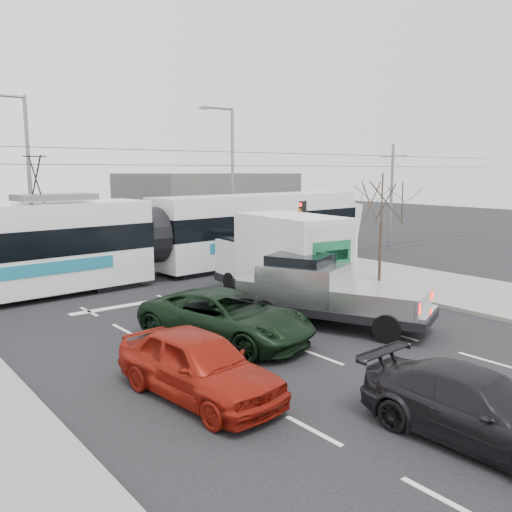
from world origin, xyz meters
TOP-DOWN VIEW (x-y plane):
  - ground at (0.00, 0.00)m, footprint 120.00×120.00m
  - sidewalk_right at (9.00, 0.00)m, footprint 6.00×60.00m
  - rails at (0.00, 10.00)m, footprint 60.00×1.60m
  - building_right at (12.00, 24.00)m, footprint 12.00×10.00m
  - bare_tree at (7.60, 2.50)m, footprint 2.40×2.40m
  - traffic_signal at (6.47, 6.50)m, footprint 0.44×0.44m
  - street_lamp_near at (7.31, 14.00)m, footprint 2.38×0.25m
  - street_lamp_far at (-4.19, 16.00)m, footprint 2.38×0.25m
  - catenary at (0.00, 10.00)m, footprint 60.00×0.20m
  - tram at (-0.41, 10.11)m, footprint 28.61×4.78m
  - silver_pickup at (0.75, -0.59)m, footprint 4.64×6.87m
  - box_truck at (1.82, 2.75)m, footprint 3.22×7.31m
  - navy_pickup at (5.48, 6.01)m, footprint 2.09×4.67m
  - green_car at (-3.02, -0.15)m, footprint 4.11×6.20m
  - red_car at (-5.94, -3.14)m, footprint 2.36×4.86m
  - dark_car at (-2.83, -8.34)m, footprint 2.21×4.89m

SIDE VIEW (x-z plane):
  - ground at x=0.00m, z-range 0.00..0.00m
  - rails at x=0.00m, z-range 0.00..0.03m
  - sidewalk_right at x=9.00m, z-range 0.00..0.15m
  - dark_car at x=-2.83m, z-range 0.00..1.39m
  - green_car at x=-3.02m, z-range 0.00..1.58m
  - red_car at x=-5.94m, z-range 0.00..1.60m
  - navy_pickup at x=5.48m, z-range -0.01..1.90m
  - silver_pickup at x=0.75m, z-range -0.01..2.37m
  - box_truck at x=1.82m, z-range -0.02..3.52m
  - tram at x=-0.41m, z-range -0.84..4.97m
  - building_right at x=12.00m, z-range 0.00..5.00m
  - traffic_signal at x=6.47m, z-range 0.94..4.54m
  - bare_tree at x=7.60m, z-range 1.29..6.29m
  - catenary at x=0.00m, z-range 0.38..7.38m
  - street_lamp_near at x=7.31m, z-range 0.61..9.61m
  - street_lamp_far at x=-4.19m, z-range 0.61..9.61m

